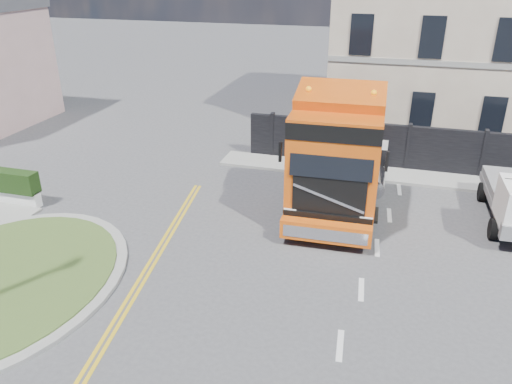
% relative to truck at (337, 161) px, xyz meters
% --- Properties ---
extents(ground, '(120.00, 120.00, 0.00)m').
position_rel_truck_xyz_m(ground, '(-1.55, -4.01, -2.05)').
color(ground, '#424244').
rests_on(ground, ground).
extents(hoarding_fence, '(18.80, 0.25, 2.00)m').
position_rel_truck_xyz_m(hoarding_fence, '(5.00, 4.99, -1.05)').
color(hoarding_fence, black).
rests_on(hoarding_fence, ground).
extents(georgian_building, '(12.30, 10.30, 12.80)m').
position_rel_truck_xyz_m(georgian_building, '(4.45, 12.49, 3.73)').
color(georgian_building, beige).
rests_on(georgian_building, ground).
extents(pavement_far, '(20.00, 1.60, 0.12)m').
position_rel_truck_xyz_m(pavement_far, '(4.45, 4.09, -1.99)').
color(pavement_far, gray).
rests_on(pavement_far, ground).
extents(truck, '(3.08, 7.70, 4.56)m').
position_rel_truck_xyz_m(truck, '(0.00, 0.00, 0.00)').
color(truck, black).
rests_on(truck, ground).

